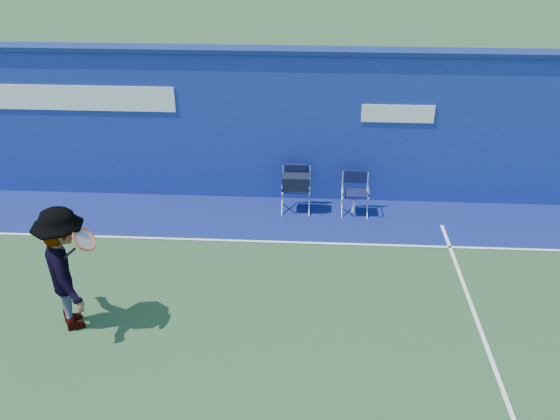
# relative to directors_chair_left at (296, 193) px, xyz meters

# --- Properties ---
(ground) EXTENTS (80.00, 80.00, 0.00)m
(ground) POSITION_rel_directors_chair_left_xyz_m (-1.66, -4.48, -0.39)
(ground) COLOR #264726
(ground) RESTS_ON ground
(stadium_wall) EXTENTS (24.00, 0.50, 3.08)m
(stadium_wall) POSITION_rel_directors_chair_left_xyz_m (-1.67, 0.72, 1.16)
(stadium_wall) COLOR navy
(stadium_wall) RESTS_ON ground
(out_of_bounds_strip) EXTENTS (24.00, 1.80, 0.01)m
(out_of_bounds_strip) POSITION_rel_directors_chair_left_xyz_m (-1.66, -0.38, -0.38)
(out_of_bounds_strip) COLOR navy
(out_of_bounds_strip) RESTS_ON ground
(court_lines) EXTENTS (24.00, 12.00, 0.01)m
(court_lines) POSITION_rel_directors_chair_left_xyz_m (-1.66, -3.88, -0.38)
(court_lines) COLOR white
(court_lines) RESTS_ON out_of_bounds_strip
(directors_chair_left) EXTENTS (0.54, 0.50, 0.91)m
(directors_chair_left) POSITION_rel_directors_chair_left_xyz_m (0.00, 0.00, 0.00)
(directors_chair_left) COLOR silver
(directors_chair_left) RESTS_ON ground
(directors_chair_right) EXTENTS (0.50, 0.45, 0.83)m
(directors_chair_right) POSITION_rel_directors_chair_left_xyz_m (1.17, -0.06, -0.13)
(directors_chair_right) COLOR silver
(directors_chair_right) RESTS_ON ground
(water_bottle) EXTENTS (0.07, 0.07, 0.26)m
(water_bottle) POSITION_rel_directors_chair_left_xyz_m (1.16, 0.00, -0.26)
(water_bottle) COLOR white
(water_bottle) RESTS_ON ground
(tennis_player) EXTENTS (1.26, 1.43, 1.92)m
(tennis_player) POSITION_rel_directors_chair_left_xyz_m (-3.14, -3.76, 0.57)
(tennis_player) COLOR #EA4738
(tennis_player) RESTS_ON ground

